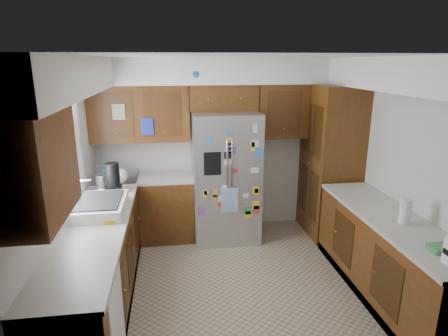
{
  "coord_description": "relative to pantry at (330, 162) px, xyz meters",
  "views": [
    {
      "loc": [
        -0.71,
        -3.72,
        2.46
      ],
      "look_at": [
        -0.14,
        0.35,
        1.28
      ],
      "focal_mm": 30.0,
      "sensor_mm": 36.0,
      "label": 1
    }
  ],
  "objects": [
    {
      "name": "fridge_top_items",
      "position": [
        -1.65,
        0.25,
        1.2
      ],
      "size": [
        0.76,
        0.37,
        0.28
      ],
      "color": "#265B9A",
      "rests_on": "bridge_cabinet"
    },
    {
      "name": "left_counter_run",
      "position": [
        -2.86,
        -1.12,
        -0.65
      ],
      "size": [
        1.36,
        3.2,
        0.92
      ],
      "color": "#462B0D",
      "rests_on": "ground"
    },
    {
      "name": "pantry",
      "position": [
        0.0,
        0.0,
        0.0
      ],
      "size": [
        0.6,
        0.9,
        2.15
      ],
      "primitive_type": "cube",
      "color": "#462B0D",
      "rests_on": "ground"
    },
    {
      "name": "left_counter_clutter",
      "position": [
        -2.96,
        -0.28,
        -0.02
      ],
      "size": [
        0.35,
        0.87,
        0.38
      ],
      "color": "black",
      "rests_on": "left_counter_run"
    },
    {
      "name": "sink_assembly",
      "position": [
        -3.0,
        -1.05,
        -0.09
      ],
      "size": [
        0.52,
        0.71,
        0.37
      ],
      "color": "white",
      "rests_on": "left_counter_run"
    },
    {
      "name": "room_shell",
      "position": [
        -1.61,
        -0.79,
        0.75
      ],
      "size": [
        3.64,
        3.24,
        2.52
      ],
      "color": "beige",
      "rests_on": "ground"
    },
    {
      "name": "fridge",
      "position": [
        -1.5,
        0.05,
        -0.17
      ],
      "size": [
        0.9,
        0.79,
        1.8
      ],
      "color": "#A3A4A8",
      "rests_on": "ground"
    },
    {
      "name": "right_counter_run",
      "position": [
        0.0,
        -1.62,
        -0.65
      ],
      "size": [
        0.63,
        2.25,
        0.92
      ],
      "color": "#462B0D",
      "rests_on": "ground"
    },
    {
      "name": "floor",
      "position": [
        -1.5,
        -1.15,
        -1.07
      ],
      "size": [
        3.6,
        3.6,
        0.0
      ],
      "primitive_type": "plane",
      "color": "tan",
      "rests_on": "ground"
    },
    {
      "name": "bridge_cabinet",
      "position": [
        -1.5,
        0.28,
        0.9
      ],
      "size": [
        0.96,
        0.34,
        0.35
      ],
      "primitive_type": "cube",
      "color": "#462B0D",
      "rests_on": "fridge"
    },
    {
      "name": "paper_towel",
      "position": [
        0.01,
        -1.77,
        -0.03
      ],
      "size": [
        0.11,
        0.11,
        0.25
      ],
      "primitive_type": "cylinder",
      "color": "white",
      "rests_on": "right_counter_run"
    }
  ]
}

